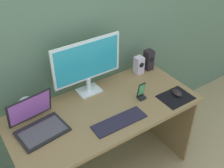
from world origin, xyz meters
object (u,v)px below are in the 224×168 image
object	(u,v)px
keyboard_external	(119,121)
speaker_right	(149,60)
phone_in_dock	(141,93)
speaker_near_monitor	(139,65)
fishbowl	(28,107)
laptop	(38,123)
mouse	(177,93)
monitor	(87,64)

from	to	relation	value
keyboard_external	speaker_right	bearing A→B (deg)	35.44
speaker_right	phone_in_dock	xyz separation A→B (m)	(-0.32, -0.30, -0.04)
speaker_near_monitor	fishbowl	world-z (taller)	speaker_near_monitor
laptop	fishbowl	size ratio (longest dim) A/B	2.35
speaker_near_monitor	keyboard_external	xyz separation A→B (m)	(-0.50, -0.42, -0.07)
speaker_right	speaker_near_monitor	bearing A→B (deg)	-179.96
speaker_near_monitor	laptop	xyz separation A→B (m)	(-0.98, -0.17, -0.03)
fishbowl	keyboard_external	xyz separation A→B (m)	(0.49, -0.43, -0.07)
laptop	fishbowl	xyz separation A→B (m)	(-0.00, 0.18, 0.02)
fishbowl	mouse	world-z (taller)	fishbowl
monitor	fishbowl	xyz separation A→B (m)	(-0.49, 0.00, -0.19)
speaker_near_monitor	phone_in_dock	world-z (taller)	speaker_near_monitor
monitor	phone_in_dock	world-z (taller)	monitor
monitor	speaker_right	size ratio (longest dim) A/B	3.05
speaker_right	phone_in_dock	bearing A→B (deg)	-137.09
monitor	speaker_right	bearing A→B (deg)	-0.37
speaker_near_monitor	laptop	bearing A→B (deg)	-170.20
laptop	speaker_right	bearing A→B (deg)	8.85
phone_in_dock	fishbowl	bearing A→B (deg)	158.69
keyboard_external	mouse	xyz separation A→B (m)	(0.55, -0.00, 0.02)
laptop	phone_in_dock	world-z (taller)	laptop
speaker_right	mouse	xyz separation A→B (m)	(-0.06, -0.42, -0.07)
laptop	fishbowl	world-z (taller)	laptop
speaker_near_monitor	keyboard_external	bearing A→B (deg)	-140.00
phone_in_dock	laptop	bearing A→B (deg)	170.83
keyboard_external	fishbowl	bearing A→B (deg)	139.73
mouse	speaker_near_monitor	bearing A→B (deg)	107.95
monitor	fishbowl	world-z (taller)	monitor
laptop	keyboard_external	world-z (taller)	laptop
monitor	mouse	xyz separation A→B (m)	(0.55, -0.42, -0.24)
speaker_right	phone_in_dock	distance (m)	0.44
laptop	speaker_near_monitor	bearing A→B (deg)	9.80
mouse	phone_in_dock	size ratio (longest dim) A/B	0.72
speaker_near_monitor	keyboard_external	world-z (taller)	speaker_near_monitor
mouse	keyboard_external	bearing A→B (deg)	-168.80
speaker_right	mouse	bearing A→B (deg)	-98.03
speaker_right	speaker_near_monitor	size ratio (longest dim) A/B	1.20
laptop	fishbowl	distance (m)	0.18
fishbowl	keyboard_external	size ratio (longest dim) A/B	0.37
monitor	mouse	distance (m)	0.73
fishbowl	laptop	bearing A→B (deg)	-88.43
keyboard_external	monitor	bearing A→B (deg)	90.65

